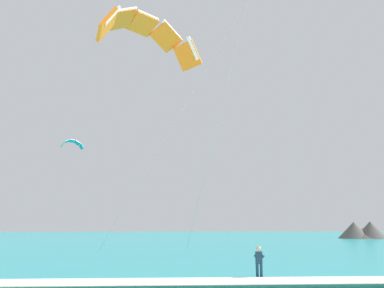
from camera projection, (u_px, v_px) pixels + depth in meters
The scene contains 7 objects.
sea at pixel (189, 238), 77.48m from camera, with size 200.00×120.00×0.20m, color teal.
surf_foam at pixel (258, 281), 19.60m from camera, with size 200.00×2.36×0.04m, color white.
surfboard at pixel (260, 281), 21.02m from camera, with size 0.80×1.47×0.09m.
kitesurfer at pixel (259, 262), 21.21m from camera, with size 0.61×0.61×1.69m.
kite_primary at pixel (147, 32), 30.36m from camera, with size 9.24×9.42×16.43m.
kite_distant at pixel (72, 143), 63.79m from camera, with size 3.10×2.77×1.36m.
headland_right at pixel (363, 232), 75.02m from camera, with size 8.75×7.05×3.18m.
Camera 1 is at (-4.25, -8.15, 2.83)m, focal length 39.86 mm.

